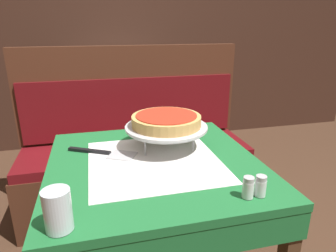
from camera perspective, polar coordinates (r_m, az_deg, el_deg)
The scene contains 11 objects.
dining_table_front at distance 1.24m, azimuth -2.54°, elevation -10.47°, with size 0.82×0.82×0.76m.
dining_table_rear at distance 2.88m, azimuth -8.21°, elevation 5.61°, with size 0.67×0.67×0.76m.
booth_bench at distance 2.17m, azimuth -6.00°, elevation -7.10°, with size 1.56×0.49×1.14m.
back_wall_panel at distance 3.29m, azimuth -10.96°, elevation 17.14°, with size 6.00×0.04×2.40m, color #3D2319.
pizza_pan_stand at distance 1.29m, azimuth -0.33°, elevation -0.38°, with size 0.36×0.36×0.10m.
deep_dish_pizza at distance 1.28m, azimuth -0.33°, elevation 1.09°, with size 0.30×0.30×0.05m.
pizza_server at distance 1.29m, azimuth -12.11°, elevation -5.01°, with size 0.29×0.19×0.01m.
water_glass_near at distance 0.85m, azimuth -20.27°, elevation -14.80°, with size 0.07×0.07×0.12m.
salt_shaker at distance 0.98m, azimuth 15.03°, elevation -11.24°, with size 0.04×0.04×0.07m.
pepper_shaker at distance 1.00m, azimuth 17.22°, elevation -10.85°, with size 0.04×0.04×0.07m.
condiment_caddy at distance 2.75m, azimuth -7.66°, elevation 8.67°, with size 0.12×0.12×0.15m.
Camera 1 is at (-0.21, -1.06, 1.28)m, focal length 32.00 mm.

